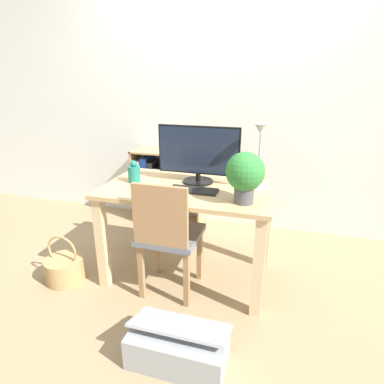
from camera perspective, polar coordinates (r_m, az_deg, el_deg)
name	(u,v)px	position (r m, az deg, el deg)	size (l,w,h in m)	color
ground_plane	(188,274)	(2.60, -0.65, -14.34)	(10.00, 10.00, 0.00)	#997F5B
wall_back	(221,94)	(3.18, 5.17, 16.96)	(8.00, 0.05, 2.60)	silver
desk	(188,205)	(2.32, -0.70, -2.38)	(1.20, 0.71, 0.72)	tan
monitor	(198,153)	(2.31, 1.13, 6.95)	(0.60, 0.22, 0.41)	black
keyboard	(193,190)	(2.18, 0.26, 0.33)	(0.33, 0.13, 0.02)	black
vase	(134,173)	(2.40, -10.20, 3.37)	(0.09, 0.09, 0.16)	#1E7266
desk_lamp	(259,150)	(2.18, 11.89, 7.33)	(0.10, 0.19, 0.46)	#B7B7BC
potted_plant	(245,174)	(1.96, 9.42, 3.18)	(0.24, 0.24, 0.32)	#4C4C51
chair	(168,234)	(2.17, -4.34, -7.42)	(0.40, 0.40, 0.85)	slate
bookshelf	(159,185)	(3.36, -5.97, 1.16)	(0.73, 0.28, 0.76)	tan
basket	(65,268)	(2.66, -21.68, -12.48)	(0.28, 0.28, 0.37)	tan
storage_box	(178,346)	(1.91, -2.46, -25.64)	(0.53, 0.32, 0.25)	#999EA3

